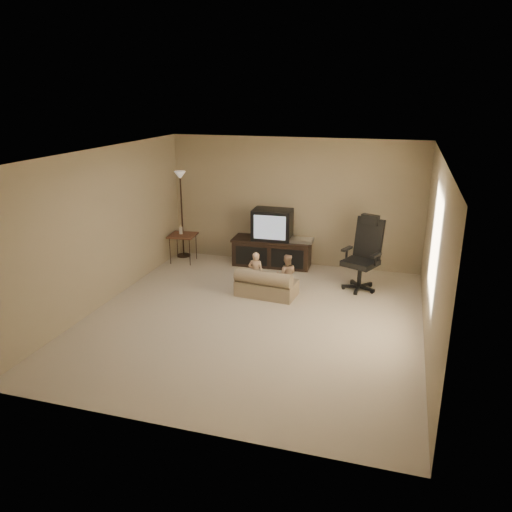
{
  "coord_description": "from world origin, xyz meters",
  "views": [
    {
      "loc": [
        2.02,
        -6.68,
        3.31
      ],
      "look_at": [
        -0.13,
        0.6,
        0.81
      ],
      "focal_mm": 35.0,
      "sensor_mm": 36.0,
      "label": 1
    }
  ],
  "objects": [
    {
      "name": "floor",
      "position": [
        0.0,
        0.0,
        0.0
      ],
      "size": [
        5.5,
        5.5,
        0.0
      ],
      "primitive_type": "plane",
      "color": "beige",
      "rests_on": "ground"
    },
    {
      "name": "room_shell",
      "position": [
        0.0,
        0.0,
        1.52
      ],
      "size": [
        5.5,
        5.5,
        5.5
      ],
      "color": "silver",
      "rests_on": "floor"
    },
    {
      "name": "tv_stand",
      "position": [
        -0.35,
        2.49,
        0.47
      ],
      "size": [
        1.61,
        0.65,
        1.14
      ],
      "rotation": [
        0.0,
        0.0,
        0.04
      ],
      "color": "black",
      "rests_on": "floor"
    },
    {
      "name": "office_chair",
      "position": [
        1.47,
        1.73,
        0.47
      ],
      "size": [
        0.79,
        0.81,
        1.31
      ],
      "rotation": [
        0.0,
        0.0,
        -0.42
      ],
      "color": "black",
      "rests_on": "floor"
    },
    {
      "name": "side_table",
      "position": [
        -2.16,
        2.19,
        0.55
      ],
      "size": [
        0.56,
        0.56,
        0.77
      ],
      "rotation": [
        0.0,
        0.0,
        0.08
      ],
      "color": "brown",
      "rests_on": "floor"
    },
    {
      "name": "floor_lamp",
      "position": [
        -2.3,
        2.51,
        1.31
      ],
      "size": [
        0.28,
        0.28,
        1.79
      ],
      "color": "black",
      "rests_on": "floor"
    },
    {
      "name": "child_sofa",
      "position": [
        -0.05,
        0.91,
        0.2
      ],
      "size": [
        1.04,
        0.65,
        0.49
      ],
      "rotation": [
        0.0,
        0.0,
        -0.09
      ],
      "color": "gray",
      "rests_on": "floor"
    },
    {
      "name": "toddler_left",
      "position": [
        -0.26,
        1.02,
        0.36
      ],
      "size": [
        0.27,
        0.2,
        0.73
      ],
      "primitive_type": "imported",
      "rotation": [
        0.0,
        0.0,
        3.16
      ],
      "color": "tan",
      "rests_on": "floor"
    },
    {
      "name": "toddler_right",
      "position": [
        0.26,
        1.08,
        0.36
      ],
      "size": [
        0.38,
        0.26,
        0.72
      ],
      "primitive_type": "imported",
      "rotation": [
        0.0,
        0.0,
        3.36
      ],
      "color": "tan",
      "rests_on": "floor"
    }
  ]
}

